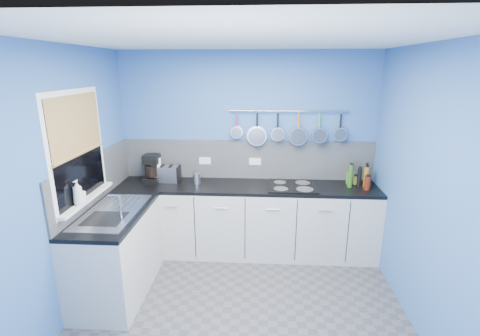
# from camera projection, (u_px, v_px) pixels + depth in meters

# --- Properties ---
(floor) EXTENTS (3.20, 3.00, 0.02)m
(floor) POSITION_uv_depth(u_px,v_px,m) (240.00, 314.00, 3.36)
(floor) COLOR #47474C
(floor) RESTS_ON ground
(ceiling) EXTENTS (3.20, 3.00, 0.02)m
(ceiling) POSITION_uv_depth(u_px,v_px,m) (241.00, 38.00, 2.65)
(ceiling) COLOR white
(ceiling) RESTS_ON ground
(wall_back) EXTENTS (3.20, 0.02, 2.50)m
(wall_back) POSITION_uv_depth(u_px,v_px,m) (247.00, 152.00, 4.45)
(wall_back) COLOR #3663AA
(wall_back) RESTS_ON ground
(wall_front) EXTENTS (3.20, 0.02, 2.50)m
(wall_front) POSITION_uv_depth(u_px,v_px,m) (220.00, 308.00, 1.56)
(wall_front) COLOR #3663AA
(wall_front) RESTS_ON ground
(wall_left) EXTENTS (0.02, 3.00, 2.50)m
(wall_left) POSITION_uv_depth(u_px,v_px,m) (61.00, 188.00, 3.10)
(wall_left) COLOR #3663AA
(wall_left) RESTS_ON ground
(wall_right) EXTENTS (0.02, 3.00, 2.50)m
(wall_right) POSITION_uv_depth(u_px,v_px,m) (431.00, 196.00, 2.91)
(wall_right) COLOR #3663AA
(wall_right) RESTS_ON ground
(backsplash_back) EXTENTS (3.20, 0.02, 0.50)m
(backsplash_back) POSITION_uv_depth(u_px,v_px,m) (247.00, 160.00, 4.46)
(backsplash_back) COLOR gray
(backsplash_back) RESTS_ON wall_back
(backsplash_left) EXTENTS (0.02, 1.80, 0.50)m
(backsplash_left) POSITION_uv_depth(u_px,v_px,m) (96.00, 178.00, 3.70)
(backsplash_left) COLOR gray
(backsplash_left) RESTS_ON wall_left
(cabinet_run_back) EXTENTS (3.20, 0.60, 0.86)m
(cabinet_run_back) POSITION_uv_depth(u_px,v_px,m) (246.00, 220.00, 4.39)
(cabinet_run_back) COLOR #B8B5B0
(cabinet_run_back) RESTS_ON ground
(worktop_back) EXTENTS (3.20, 0.60, 0.04)m
(worktop_back) POSITION_uv_depth(u_px,v_px,m) (246.00, 187.00, 4.26)
(worktop_back) COLOR black
(worktop_back) RESTS_ON cabinet_run_back
(cabinet_run_left) EXTENTS (0.60, 1.20, 0.86)m
(cabinet_run_left) POSITION_uv_depth(u_px,v_px,m) (118.00, 254.00, 3.60)
(cabinet_run_left) COLOR #B8B5B0
(cabinet_run_left) RESTS_ON ground
(worktop_left) EXTENTS (0.60, 1.20, 0.04)m
(worktop_left) POSITION_uv_depth(u_px,v_px,m) (113.00, 214.00, 3.47)
(worktop_left) COLOR black
(worktop_left) RESTS_ON cabinet_run_left
(window_frame) EXTENTS (0.01, 1.00, 1.10)m
(window_frame) POSITION_uv_depth(u_px,v_px,m) (78.00, 148.00, 3.30)
(window_frame) COLOR white
(window_frame) RESTS_ON wall_left
(window_glass) EXTENTS (0.01, 0.90, 1.00)m
(window_glass) POSITION_uv_depth(u_px,v_px,m) (78.00, 148.00, 3.30)
(window_glass) COLOR black
(window_glass) RESTS_ON wall_left
(bamboo_blind) EXTENTS (0.01, 0.90, 0.55)m
(bamboo_blind) POSITION_uv_depth(u_px,v_px,m) (76.00, 125.00, 3.24)
(bamboo_blind) COLOR olive
(bamboo_blind) RESTS_ON wall_left
(window_sill) EXTENTS (0.10, 0.98, 0.03)m
(window_sill) POSITION_uv_depth(u_px,v_px,m) (87.00, 199.00, 3.45)
(window_sill) COLOR white
(window_sill) RESTS_ON wall_left
(sink_unit) EXTENTS (0.50, 0.95, 0.01)m
(sink_unit) POSITION_uv_depth(u_px,v_px,m) (113.00, 211.00, 3.47)
(sink_unit) COLOR silver
(sink_unit) RESTS_ON worktop_left
(mixer_tap) EXTENTS (0.12, 0.08, 0.26)m
(mixer_tap) POSITION_uv_depth(u_px,v_px,m) (120.00, 207.00, 3.25)
(mixer_tap) COLOR silver
(mixer_tap) RESTS_ON worktop_left
(socket_left) EXTENTS (0.15, 0.01, 0.09)m
(socket_left) POSITION_uv_depth(u_px,v_px,m) (205.00, 161.00, 4.49)
(socket_left) COLOR white
(socket_left) RESTS_ON backsplash_back
(socket_right) EXTENTS (0.15, 0.01, 0.09)m
(socket_right) POSITION_uv_depth(u_px,v_px,m) (255.00, 161.00, 4.45)
(socket_right) COLOR white
(socket_right) RESTS_ON backsplash_back
(pot_rail) EXTENTS (1.45, 0.02, 0.02)m
(pot_rail) POSITION_uv_depth(u_px,v_px,m) (288.00, 111.00, 4.22)
(pot_rail) COLOR silver
(pot_rail) RESTS_ON wall_back
(soap_bottle_a) EXTENTS (0.10, 0.10, 0.24)m
(soap_bottle_a) POSITION_uv_depth(u_px,v_px,m) (78.00, 193.00, 3.23)
(soap_bottle_a) COLOR white
(soap_bottle_a) RESTS_ON window_sill
(soap_bottle_b) EXTENTS (0.10, 0.10, 0.17)m
(soap_bottle_b) POSITION_uv_depth(u_px,v_px,m) (80.00, 195.00, 3.27)
(soap_bottle_b) COLOR white
(soap_bottle_b) RESTS_ON window_sill
(paper_towel) EXTENTS (0.16, 0.16, 0.30)m
(paper_towel) POSITION_uv_depth(u_px,v_px,m) (156.00, 169.00, 4.38)
(paper_towel) COLOR white
(paper_towel) RESTS_ON worktop_back
(coffee_maker) EXTENTS (0.20, 0.23, 0.35)m
(coffee_maker) POSITION_uv_depth(u_px,v_px,m) (152.00, 169.00, 4.33)
(coffee_maker) COLOR black
(coffee_maker) RESTS_ON worktop_back
(toaster) EXTENTS (0.32, 0.21, 0.20)m
(toaster) POSITION_uv_depth(u_px,v_px,m) (167.00, 174.00, 4.38)
(toaster) COLOR silver
(toaster) RESTS_ON worktop_back
(canister) EXTENTS (0.10, 0.10, 0.13)m
(canister) POSITION_uv_depth(u_px,v_px,m) (197.00, 178.00, 4.30)
(canister) COLOR silver
(canister) RESTS_ON worktop_back
(hob) EXTENTS (0.58, 0.51, 0.01)m
(hob) POSITION_uv_depth(u_px,v_px,m) (292.00, 186.00, 4.21)
(hob) COLOR black
(hob) RESTS_ON worktop_back
(pan_0) EXTENTS (0.15, 0.06, 0.34)m
(pan_0) POSITION_uv_depth(u_px,v_px,m) (237.00, 125.00, 4.29)
(pan_0) COLOR silver
(pan_0) RESTS_ON pot_rail
(pan_1) EXTENTS (0.24, 0.06, 0.43)m
(pan_1) POSITION_uv_depth(u_px,v_px,m) (257.00, 128.00, 4.29)
(pan_1) COLOR silver
(pan_1) RESTS_ON pot_rail
(pan_2) EXTENTS (0.17, 0.11, 0.36)m
(pan_2) POSITION_uv_depth(u_px,v_px,m) (278.00, 126.00, 4.27)
(pan_2) COLOR silver
(pan_2) RESTS_ON pot_rail
(pan_3) EXTENTS (0.23, 0.07, 0.42)m
(pan_3) POSITION_uv_depth(u_px,v_px,m) (298.00, 128.00, 4.26)
(pan_3) COLOR silver
(pan_3) RESTS_ON pot_rail
(pan_4) EXTENTS (0.19, 0.10, 0.38)m
(pan_4) POSITION_uv_depth(u_px,v_px,m) (319.00, 127.00, 4.24)
(pan_4) COLOR silver
(pan_4) RESTS_ON pot_rail
(pan_5) EXTENTS (0.16, 0.08, 0.35)m
(pan_5) POSITION_uv_depth(u_px,v_px,m) (340.00, 126.00, 4.22)
(pan_5) COLOR silver
(pan_5) RESTS_ON pot_rail
(condiment_0) EXTENTS (0.05, 0.05, 0.26)m
(condiment_0) POSITION_uv_depth(u_px,v_px,m) (366.00, 175.00, 4.23)
(condiment_0) COLOR brown
(condiment_0) RESTS_ON worktop_back
(condiment_1) EXTENTS (0.06, 0.06, 0.10)m
(condiment_1) POSITION_uv_depth(u_px,v_px,m) (356.00, 180.00, 4.28)
(condiment_1) COLOR olive
(condiment_1) RESTS_ON worktop_back
(condiment_2) EXTENTS (0.07, 0.07, 0.16)m
(condiment_2) POSITION_uv_depth(u_px,v_px,m) (349.00, 178.00, 4.29)
(condiment_2) COLOR #3F721E
(condiment_2) RESTS_ON worktop_back
(condiment_3) EXTENTS (0.06, 0.06, 0.25)m
(condiment_3) POSITION_uv_depth(u_px,v_px,m) (366.00, 177.00, 4.16)
(condiment_3) COLOR #8C5914
(condiment_3) RESTS_ON worktop_back
(condiment_4) EXTENTS (0.05, 0.05, 0.23)m
(condiment_4) POSITION_uv_depth(u_px,v_px,m) (359.00, 178.00, 4.18)
(condiment_4) COLOR black
(condiment_4) RESTS_ON worktop_back
(condiment_5) EXTENTS (0.06, 0.06, 0.28)m
(condiment_5) POSITION_uv_depth(u_px,v_px,m) (350.00, 176.00, 4.15)
(condiment_5) COLOR #265919
(condiment_5) RESTS_ON worktop_back
(condiment_6) EXTENTS (0.07, 0.07, 0.16)m
(condiment_6) POSITION_uv_depth(u_px,v_px,m) (367.00, 183.00, 4.08)
(condiment_6) COLOR #4C190C
(condiment_6) RESTS_ON worktop_back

